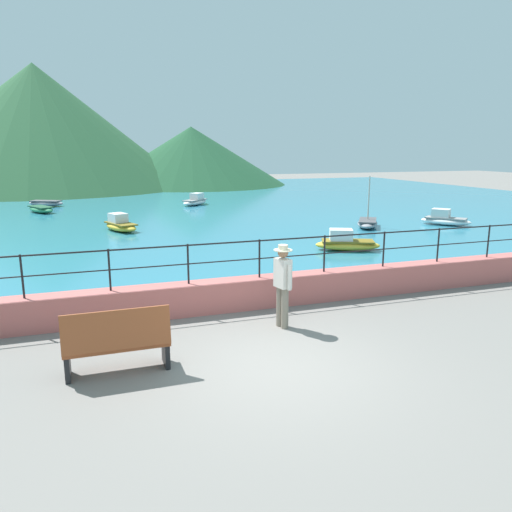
# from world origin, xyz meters

# --- Properties ---
(ground_plane) EXTENTS (120.00, 120.00, 0.00)m
(ground_plane) POSITION_xyz_m (0.00, 0.00, 0.00)
(ground_plane) COLOR slate
(promenade_wall) EXTENTS (20.00, 0.56, 0.70)m
(promenade_wall) POSITION_xyz_m (0.00, 3.20, 0.35)
(promenade_wall) COLOR #BC605B
(promenade_wall) RESTS_ON ground
(railing) EXTENTS (18.44, 0.04, 0.90)m
(railing) POSITION_xyz_m (0.00, 3.20, 1.32)
(railing) COLOR black
(railing) RESTS_ON promenade_wall
(lake_water) EXTENTS (64.00, 44.32, 0.06)m
(lake_water) POSITION_xyz_m (0.00, 25.84, 0.03)
(lake_water) COLOR teal
(lake_water) RESTS_ON ground
(hill_main) EXTENTS (28.18, 28.18, 11.31)m
(hill_main) POSITION_xyz_m (-6.75, 44.09, 5.65)
(hill_main) COLOR #285633
(hill_main) RESTS_ON ground
(hill_secondary) EXTENTS (19.16, 19.16, 5.80)m
(hill_secondary) POSITION_xyz_m (7.48, 42.67, 2.90)
(hill_secondary) COLOR #1E4C2D
(hill_secondary) RESTS_ON ground
(bench_main) EXTENTS (1.70, 0.56, 1.13)m
(bench_main) POSITION_xyz_m (-2.55, 0.59, 0.56)
(bench_main) COLOR #9E4C28
(bench_main) RESTS_ON ground
(person_walking) EXTENTS (0.38, 0.56, 1.75)m
(person_walking) POSITION_xyz_m (0.82, 1.73, 0.98)
(person_walking) COLOR slate
(person_walking) RESTS_ON ground
(boat_0) EXTENTS (1.68, 2.47, 0.76)m
(boat_0) POSITION_xyz_m (-1.52, 15.14, 0.33)
(boat_0) COLOR gold
(boat_0) RESTS_ON lake_water
(boat_1) EXTENTS (2.02, 2.42, 2.35)m
(boat_1) POSITION_xyz_m (9.41, 12.38, 0.27)
(boat_1) COLOR gray
(boat_1) RESTS_ON lake_water
(boat_2) EXTENTS (1.87, 2.45, 0.36)m
(boat_2) POSITION_xyz_m (-5.38, 23.15, 0.26)
(boat_2) COLOR #338C59
(boat_2) RESTS_ON lake_water
(boat_3) EXTENTS (2.47, 1.75, 0.76)m
(boat_3) POSITION_xyz_m (5.87, 8.06, 0.33)
(boat_3) COLOR gold
(boat_3) RESTS_ON lake_water
(boat_4) EXTENTS (2.45, 1.88, 0.36)m
(boat_4) POSITION_xyz_m (-5.33, 26.51, 0.26)
(boat_4) COLOR gray
(boat_4) RESTS_ON lake_water
(boat_5) EXTENTS (2.16, 2.35, 0.76)m
(boat_5) POSITION_xyz_m (13.30, 11.81, 0.33)
(boat_5) COLOR white
(boat_5) RESTS_ON lake_water
(boat_6) EXTENTS (2.26, 2.26, 0.76)m
(boat_6) POSITION_xyz_m (3.79, 24.07, 0.33)
(boat_6) COLOR white
(boat_6) RESTS_ON lake_water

